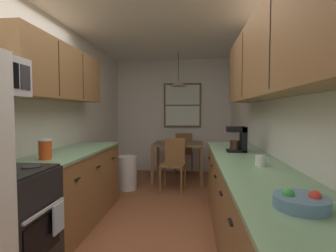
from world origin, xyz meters
name	(u,v)px	position (x,y,z in m)	size (l,w,h in m)	color
ground_plane	(158,215)	(0.00, 1.00, 0.00)	(12.00, 12.00, 0.00)	brown
wall_left	(58,119)	(-1.35, 1.00, 1.27)	(0.10, 9.00, 2.55)	white
wall_right	(265,119)	(1.35, 1.00, 1.27)	(0.10, 9.00, 2.55)	white
wall_back	(173,116)	(0.00, 3.65, 1.27)	(4.40, 0.10, 2.55)	white
ceiling_slab	(158,16)	(0.00, 1.00, 2.59)	(4.40, 9.00, 0.08)	white
stove_range	(4,228)	(-0.99, -0.51, 0.47)	(0.66, 0.66, 1.10)	black
counter_left	(75,186)	(-1.00, 0.71, 0.45)	(0.64, 1.77, 0.90)	olive
upper_cabinets_left	(59,73)	(-1.14, 0.66, 1.83)	(0.33, 1.85, 0.64)	olive
counter_right	(252,211)	(1.00, 0.08, 0.45)	(0.64, 3.38, 0.90)	olive
upper_cabinets_right	(272,54)	(1.14, 0.03, 1.88)	(0.33, 3.06, 0.75)	olive
dining_table	(178,149)	(0.16, 2.81, 0.63)	(0.97, 0.82, 0.75)	brown
dining_chair_near	(174,161)	(0.12, 2.19, 0.50)	(0.45, 0.45, 0.90)	olive
dining_chair_far	(183,151)	(0.24, 3.42, 0.50)	(0.45, 0.45, 0.90)	olive
pendant_light	(178,83)	(0.16, 2.81, 1.93)	(0.34, 0.34, 0.67)	black
back_window	(182,105)	(0.21, 3.58, 1.52)	(0.84, 0.05, 0.99)	brown
trash_bin	(127,173)	(-0.70, 2.11, 0.30)	(0.34, 0.34, 0.59)	white
storage_canister	(45,149)	(-1.00, 0.09, 1.00)	(0.12, 0.12, 0.20)	#D84C19
dish_towel	(58,218)	(-0.64, -0.34, 0.50)	(0.02, 0.16, 0.24)	silver
coffee_maker	(239,139)	(0.99, 0.77, 1.06)	(0.22, 0.18, 0.30)	black
mug_by_coffeemaker	(260,161)	(1.04, -0.02, 0.95)	(0.12, 0.08, 0.09)	white
fruit_bowl	(301,201)	(0.99, -1.03, 0.94)	(0.26, 0.26, 0.09)	#597F9E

